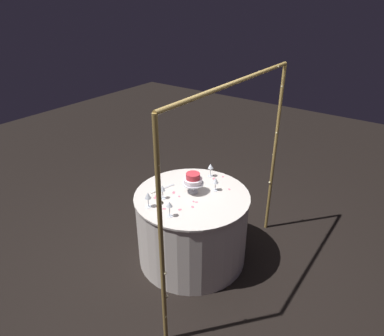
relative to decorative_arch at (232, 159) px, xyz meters
name	(u,v)px	position (x,y,z in m)	size (l,w,h in m)	color
ground_plane	(192,256)	(0.00, -0.44, -1.33)	(12.00, 12.00, 0.00)	black
decorative_arch	(232,159)	(0.00, 0.00, 0.00)	(2.00, 0.06, 2.03)	olive
main_table	(192,227)	(0.00, -0.44, -0.93)	(1.19, 1.19, 0.80)	silver
tiered_cake	(193,180)	(-0.06, -0.47, -0.39)	(0.22, 0.22, 0.22)	silver
wine_glass_0	(163,189)	(0.22, -0.64, -0.43)	(0.06, 0.06, 0.15)	silver
wine_glass_1	(211,167)	(-0.45, -0.51, -0.42)	(0.06, 0.06, 0.16)	silver
wine_glass_2	(169,205)	(0.42, -0.38, -0.41)	(0.06, 0.06, 0.16)	silver
wine_glass_3	(215,181)	(-0.22, -0.30, -0.42)	(0.06, 0.06, 0.15)	silver
wine_glass_4	(148,196)	(0.42, -0.65, -0.41)	(0.06, 0.06, 0.16)	silver
cake_knife	(161,189)	(0.10, -0.77, -0.53)	(0.29, 0.09, 0.01)	silver
rose_petal_0	(180,210)	(0.28, -0.38, -0.53)	(0.04, 0.03, 0.00)	#EA6B84
rose_petal_1	(179,196)	(0.10, -0.53, -0.53)	(0.03, 0.02, 0.00)	#EA6B84
rose_petal_2	(229,189)	(-0.32, -0.19, -0.53)	(0.03, 0.02, 0.00)	#EA6B84
rose_petal_3	(158,207)	(0.38, -0.58, -0.53)	(0.03, 0.02, 0.00)	#EA6B84
rose_petal_4	(197,173)	(-0.43, -0.68, -0.53)	(0.03, 0.02, 0.00)	#EA6B84
rose_petal_5	(193,201)	(0.09, -0.35, -0.53)	(0.03, 0.02, 0.00)	#EA6B84
rose_petal_6	(173,193)	(0.08, -0.62, -0.53)	(0.04, 0.02, 0.00)	#EA6B84
rose_petal_7	(214,179)	(-0.42, -0.45, -0.53)	(0.04, 0.03, 0.00)	#EA6B84
rose_petal_8	(193,207)	(0.18, -0.30, -0.53)	(0.04, 0.03, 0.00)	#EA6B84
rose_petal_9	(156,196)	(0.24, -0.72, -0.53)	(0.04, 0.03, 0.00)	#EA6B84
rose_petal_10	(164,209)	(0.36, -0.50, -0.53)	(0.04, 0.02, 0.00)	#EA6B84
rose_petal_11	(223,177)	(-0.52, -0.39, -0.53)	(0.03, 0.02, 0.00)	#EA6B84
rose_petal_12	(174,192)	(0.06, -0.62, -0.53)	(0.03, 0.02, 0.00)	#EA6B84
rose_petal_13	(196,202)	(0.09, -0.32, -0.53)	(0.03, 0.02, 0.00)	#EA6B84
rose_petal_14	(155,198)	(0.27, -0.71, -0.53)	(0.03, 0.02, 0.00)	#EA6B84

